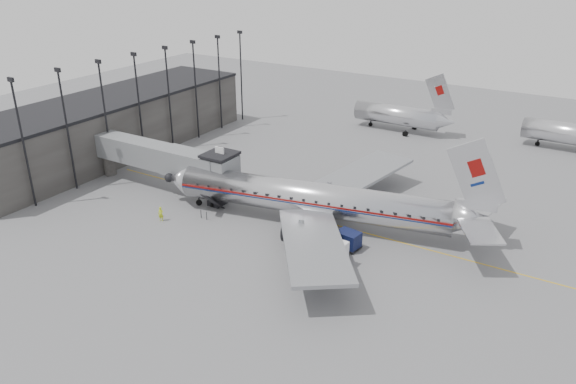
% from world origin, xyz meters
% --- Properties ---
extents(ground, '(160.00, 160.00, 0.00)m').
position_xyz_m(ground, '(0.00, 0.00, 0.00)').
color(ground, slate).
rests_on(ground, ground).
extents(terminal, '(12.00, 46.00, 8.00)m').
position_xyz_m(terminal, '(-34.00, 10.00, 4.00)').
color(terminal, '#353230').
rests_on(terminal, ground).
extents(apron_line, '(60.00, 0.15, 0.01)m').
position_xyz_m(apron_line, '(3.00, 6.00, 0.01)').
color(apron_line, gold).
rests_on(apron_line, ground).
extents(jet_bridge, '(21.00, 6.20, 7.10)m').
position_xyz_m(jet_bridge, '(-16.66, 3.67, 4.18)').
color(jet_bridge, '#575A5C').
rests_on(jet_bridge, ground).
extents(floodlight_masts, '(0.90, 42.25, 15.25)m').
position_xyz_m(floodlight_masts, '(-27.50, 13.00, 8.36)').
color(floodlight_masts, black).
rests_on(floodlight_masts, ground).
extents(distant_aircraft_near, '(16.39, 3.20, 10.26)m').
position_xyz_m(distant_aircraft_near, '(-1.79, 42.00, 2.73)').
color(distant_aircraft_near, silver).
rests_on(distant_aircraft_near, ground).
extents(distant_aircraft_mid, '(16.39, 3.20, 10.26)m').
position_xyz_m(distant_aircraft_mid, '(24.21, 46.00, 2.73)').
color(distant_aircraft_mid, silver).
rests_on(distant_aircraft_mid, ground).
extents(airliner, '(37.14, 34.08, 11.87)m').
position_xyz_m(airliner, '(3.40, 5.13, 2.99)').
color(airliner, silver).
rests_on(airliner, ground).
extents(service_van, '(5.73, 2.48, 2.64)m').
position_xyz_m(service_van, '(7.32, -2.00, 1.39)').
color(service_van, white).
rests_on(service_van, ground).
extents(baggage_cart_navy, '(2.60, 2.11, 1.87)m').
position_xyz_m(baggage_cart_navy, '(8.56, 2.00, 0.99)').
color(baggage_cart_navy, '#0E1439').
rests_on(baggage_cart_navy, ground).
extents(baggage_cart_white, '(2.07, 1.69, 1.48)m').
position_xyz_m(baggage_cart_white, '(8.62, 2.00, 0.78)').
color(baggage_cart_white, silver).
rests_on(baggage_cart_white, ground).
extents(ramp_worker, '(0.71, 0.59, 1.67)m').
position_xyz_m(ramp_worker, '(-12.00, -3.22, 0.83)').
color(ramp_worker, '#BFDA19').
rests_on(ramp_worker, ground).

